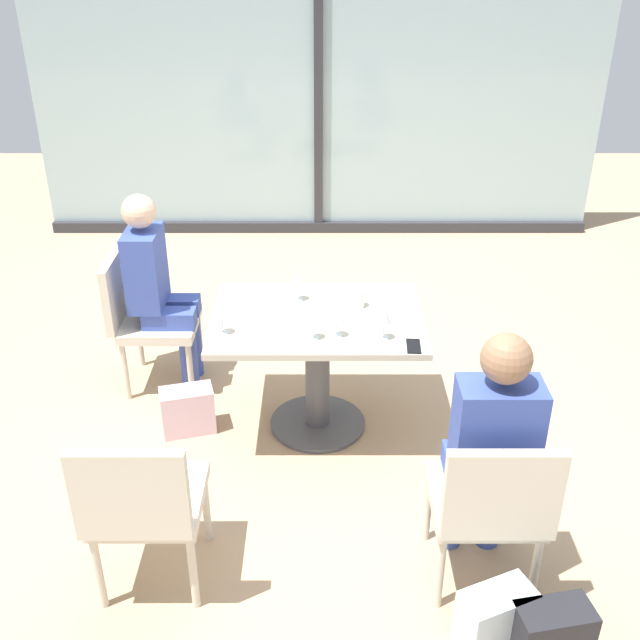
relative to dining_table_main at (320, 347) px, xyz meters
The scene contains 18 objects.
ground_plane 0.53m from the dining_table_main, ahead, with size 12.00×12.00×0.00m, color tan.
window_wall_backdrop 3.27m from the dining_table_main, 90.00° to the left, with size 5.14×0.10×2.70m.
dining_table_main is the anchor object (origin of this frame).
chair_front_right 1.42m from the dining_table_main, 59.42° to the right, with size 0.46×0.50×0.87m.
chair_far_left 1.19m from the dining_table_main, 156.06° to the left, with size 0.50×0.46×0.87m.
chair_front_left 1.42m from the dining_table_main, 120.58° to the right, with size 0.46×0.50×0.87m.
person_front_right 1.34m from the dining_table_main, 57.02° to the right, with size 0.34×0.39×1.26m.
person_far_left 1.10m from the dining_table_main, 153.72° to the left, with size 0.39×0.34×1.26m.
wine_glass_0 0.54m from the dining_table_main, 36.25° to the right, with size 0.07×0.07×0.18m.
wine_glass_1 0.40m from the dining_table_main, 119.15° to the left, with size 0.07×0.07×0.18m.
wine_glass_2 0.63m from the dining_table_main, 158.51° to the right, with size 0.07×0.07×0.18m.
wine_glass_3 0.41m from the dining_table_main, 65.72° to the right, with size 0.07×0.07×0.18m.
wine_glass_4 0.42m from the dining_table_main, 94.73° to the right, with size 0.07×0.07×0.18m.
coffee_cup 0.35m from the dining_table_main, 26.53° to the left, with size 0.08×0.08×0.09m, color white.
cell_phone_on_table 0.63m from the dining_table_main, 34.91° to the right, with size 0.07×0.14×0.01m, color black.
handbag_0 1.72m from the dining_table_main, 64.42° to the right, with size 0.30×0.16×0.28m, color silver.
handbag_1 0.85m from the dining_table_main, behind, with size 0.30×0.16×0.28m, color beige.
handbag_2 1.88m from the dining_table_main, 59.73° to the right, with size 0.30×0.16×0.28m, color #232328.
Camera 1 is at (0.01, -3.56, 2.60)m, focal length 41.28 mm.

